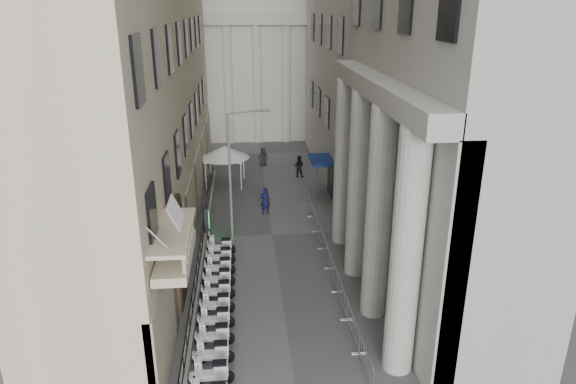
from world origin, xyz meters
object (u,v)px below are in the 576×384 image
at_px(pedestrian_a, 265,201).
at_px(pedestrian_b, 299,166).
at_px(security_tent, 223,152).
at_px(info_kiosk, 206,221).
at_px(street_lamp, 235,169).

distance_m(pedestrian_a, pedestrian_b, 8.66).
height_order(security_tent, pedestrian_a, security_tent).
relative_size(pedestrian_a, pedestrian_b, 1.04).
bearing_deg(security_tent, pedestrian_a, -66.20).
xyz_separation_m(security_tent, pedestrian_b, (6.32, 1.12, -1.77)).
distance_m(security_tent, info_kiosk, 10.40).
distance_m(street_lamp, pedestrian_b, 14.54).
bearing_deg(info_kiosk, pedestrian_b, 49.20).
height_order(street_lamp, pedestrian_b, street_lamp).
xyz_separation_m(security_tent, street_lamp, (1.10, -11.85, 2.23)).
relative_size(street_lamp, info_kiosk, 4.14).
bearing_deg(pedestrian_b, security_tent, 27.45).
bearing_deg(pedestrian_a, security_tent, -73.32).
bearing_deg(pedestrian_b, street_lamp, 85.46).
height_order(info_kiosk, pedestrian_a, info_kiosk).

